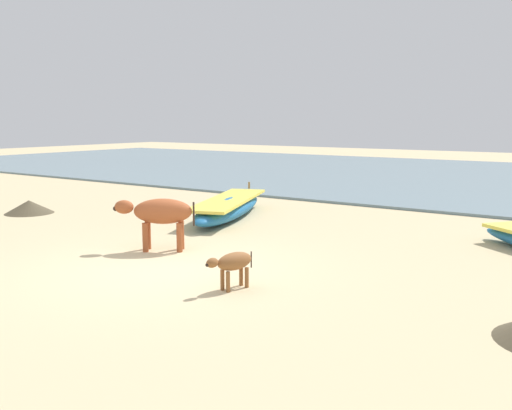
% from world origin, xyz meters
% --- Properties ---
extents(ground, '(80.00, 80.00, 0.00)m').
position_xyz_m(ground, '(0.00, 0.00, 0.00)').
color(ground, '#CCB789').
extents(sea_water, '(60.00, 20.00, 0.08)m').
position_xyz_m(sea_water, '(0.00, 18.42, 0.04)').
color(sea_water, slate).
rests_on(sea_water, ground).
extents(fishing_boat_3, '(2.65, 4.80, 0.70)m').
position_xyz_m(fishing_boat_3, '(-2.17, 4.70, 0.27)').
color(fishing_boat_3, '#1E669E').
rests_on(fishing_boat_3, ground).
extents(cow_adult_rust, '(1.45, 1.12, 1.03)m').
position_xyz_m(cow_adult_rust, '(-1.01, 0.95, 0.74)').
color(cow_adult_rust, '#9E4C28').
rests_on(cow_adult_rust, ground).
extents(calf_far_brown, '(0.40, 0.86, 0.56)m').
position_xyz_m(calf_far_brown, '(1.68, -0.29, 0.41)').
color(calf_far_brown, brown).
rests_on(calf_far_brown, ground).
extents(debris_pile_0, '(1.46, 1.46, 0.36)m').
position_xyz_m(debris_pile_0, '(-7.09, 2.14, 0.18)').
color(debris_pile_0, brown).
rests_on(debris_pile_0, ground).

